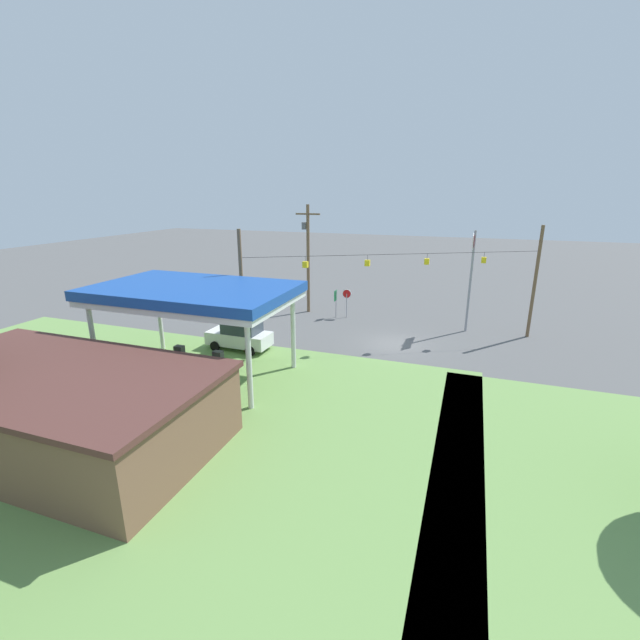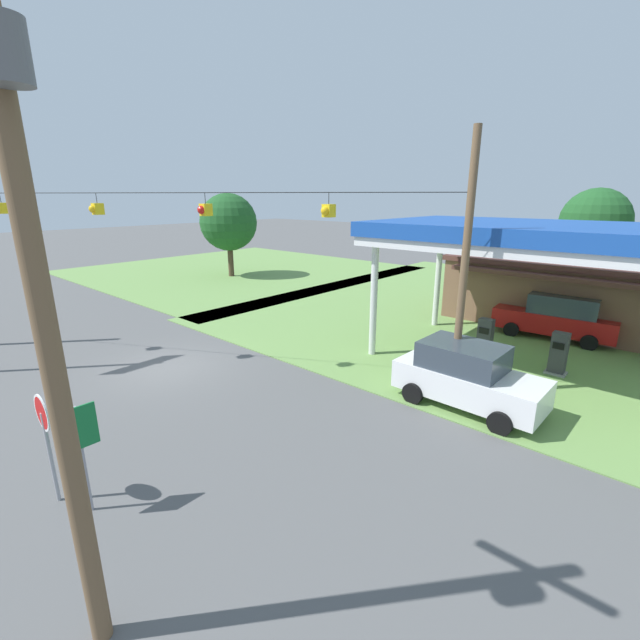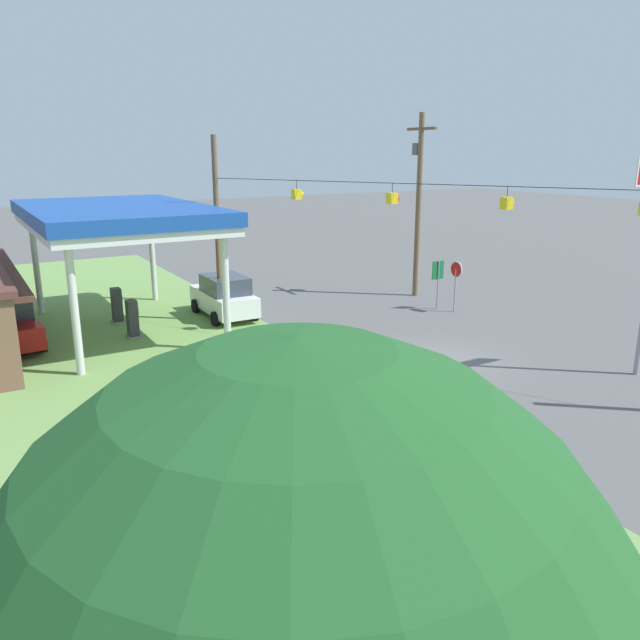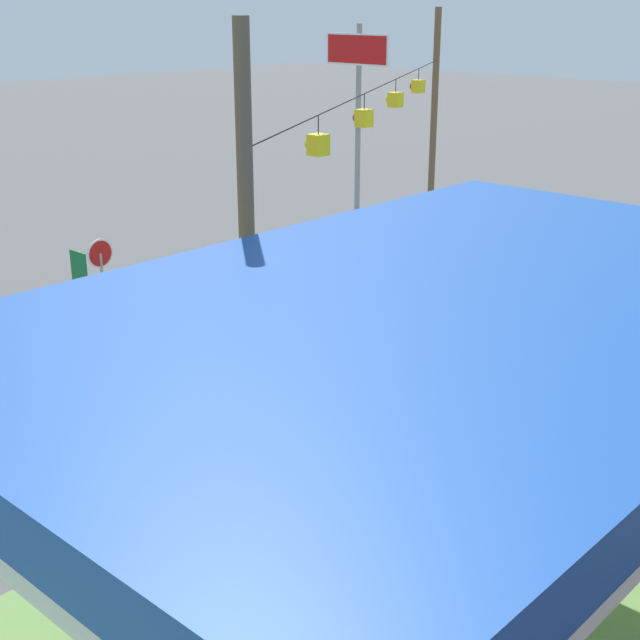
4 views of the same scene
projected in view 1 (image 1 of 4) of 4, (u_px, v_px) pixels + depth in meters
name	position (u px, v px, depth m)	size (l,w,h in m)	color
ground_plane	(393.00, 344.00, 30.77)	(160.00, 160.00, 0.00)	#565656
grass_verge_station_corner	(53.00, 439.00, 18.90)	(36.00, 28.00, 0.04)	#6B934C
gas_station_canopy	(193.00, 294.00, 24.28)	(11.27, 6.94, 5.41)	silver
gas_station_store	(58.00, 407.00, 18.23)	(13.95, 8.04, 3.35)	brown
fuel_pump_near	(219.00, 365.00, 25.04)	(0.71, 0.56, 1.63)	gray
fuel_pump_far	(180.00, 359.00, 25.90)	(0.71, 0.56, 1.63)	gray
car_at_pumps_front	(240.00, 335.00, 29.49)	(4.45, 2.18, 2.01)	white
car_at_pumps_rear	(142.00, 390.00, 21.29)	(5.18, 2.40, 2.07)	#AD1414
stop_sign_roadside	(347.00, 297.00, 36.77)	(0.80, 0.08, 2.50)	#99999E
stop_sign_overhead	(472.00, 260.00, 32.03)	(0.22, 2.58, 7.79)	gray
route_sign	(336.00, 298.00, 36.76)	(0.10, 0.70, 2.40)	gray
utility_pole_main	(308.00, 253.00, 37.56)	(2.20, 0.44, 9.47)	brown
signal_span_gantry	(396.00, 282.00, 29.48)	(18.76, 10.24, 8.27)	brown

